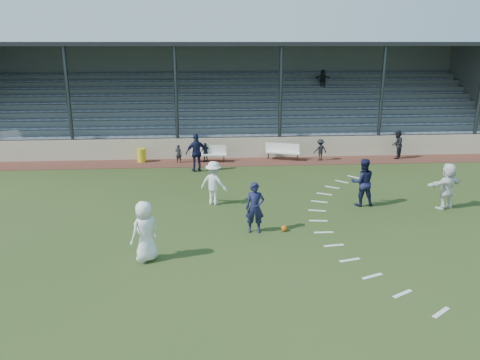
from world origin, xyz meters
name	(u,v)px	position (x,y,z in m)	size (l,w,h in m)	color
ground	(245,235)	(0.00, 0.00, 0.00)	(90.00, 90.00, 0.00)	#2B3D19
cinder_track	(230,162)	(0.00, 10.50, 0.01)	(34.00, 2.00, 0.02)	#522921
retaining_wall	(229,148)	(0.00, 11.55, 0.60)	(34.00, 0.18, 1.20)	beige
bench_left	(209,152)	(-1.20, 10.65, 0.58)	(2.03, 0.61, 0.95)	silver
bench_right	(283,150)	(3.07, 10.85, 0.58)	(2.02, 1.08, 0.95)	silver
trash_bin	(142,155)	(-5.03, 10.87, 0.41)	(0.49, 0.49, 0.78)	yellow
football	(284,228)	(1.45, 0.23, 0.11)	(0.22, 0.22, 0.22)	#C7590B
player_white_lead	(145,231)	(-3.26, -1.78, 0.97)	(0.95, 0.62, 1.94)	white
player_navy_lead	(255,208)	(0.37, 0.23, 0.93)	(0.68, 0.44, 1.86)	#15183B
player_navy_mid	(363,182)	(5.14, 2.80, 1.01)	(0.98, 0.76, 2.02)	#15183B
player_white_wing	(214,183)	(-1.04, 3.38, 0.93)	(1.20, 0.69, 1.85)	white
player_navy_wing	(197,153)	(-1.84, 8.68, 1.00)	(1.18, 0.49, 2.01)	#15183B
player_white_back	(447,186)	(8.47, 2.20, 0.96)	(1.77, 0.57, 1.91)	white
official	(397,145)	(9.78, 10.67, 0.85)	(0.80, 0.63, 1.65)	black
sub_left_near	(179,154)	(-2.91, 10.57, 0.53)	(0.37, 0.25, 1.03)	black
sub_left_far	(206,152)	(-1.38, 10.69, 0.57)	(0.64, 0.27, 1.09)	black
sub_right	(320,150)	(5.21, 10.53, 0.64)	(0.80, 0.46, 1.24)	black
grandstand	(226,110)	(0.00, 16.26, 2.20)	(34.60, 9.00, 6.61)	slate
penalty_arc	(358,231)	(4.12, 0.00, 0.01)	(3.89, 14.63, 0.01)	silver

